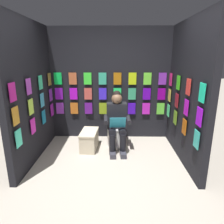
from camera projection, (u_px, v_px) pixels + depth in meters
ground_plane at (107, 188)px, 2.90m from camera, size 30.00×30.00×0.00m
display_wall_back at (110, 85)px, 4.51m from camera, size 2.74×0.14×2.46m
display_wall_left at (187, 93)px, 3.50m from camera, size 0.14×1.96×2.46m
display_wall_right at (31, 93)px, 3.54m from camera, size 0.14×1.96×2.46m
toilet at (116, 130)px, 4.28m from camera, size 0.41×0.56×0.77m
person_reading at (117, 121)px, 3.99m from camera, size 0.54×0.70×1.19m
comic_longbox_near at (89, 140)px, 4.12m from camera, size 0.35×0.61×0.38m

